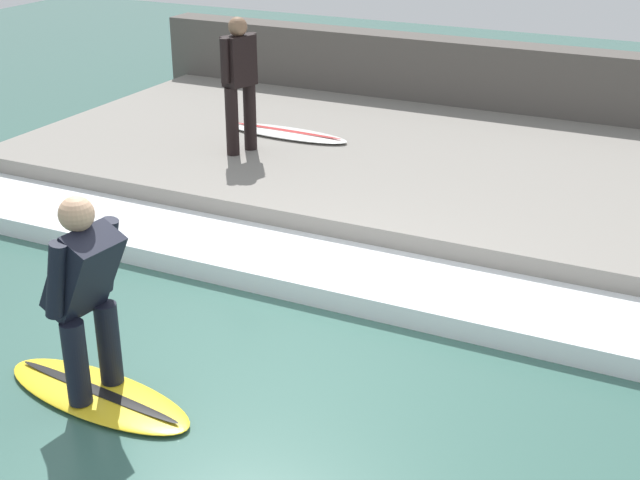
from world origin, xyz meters
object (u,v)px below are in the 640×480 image
(surfer_riding, at_px, (85,288))
(surfer_waiting_near, at_px, (240,78))
(surfboard_riding, at_px, (98,394))
(surfboard_waiting_near, at_px, (287,133))

(surfer_riding, bearing_deg, surfer_waiting_near, 17.77)
(surfboard_riding, distance_m, surfer_riding, 0.84)
(surfboard_waiting_near, bearing_deg, surfer_waiting_near, 168.12)
(surfboard_riding, bearing_deg, surfer_waiting_near, 17.77)
(surfboard_riding, bearing_deg, surfboard_waiting_near, 13.43)
(surfer_waiting_near, xyz_separation_m, surfboard_waiting_near, (0.79, -0.17, -0.83))
(surfer_riding, height_order, surfer_waiting_near, surfer_waiting_near)
(surfer_riding, distance_m, surfboard_waiting_near, 5.31)
(surfboard_waiting_near, bearing_deg, surfer_riding, -166.57)
(surfboard_riding, xyz_separation_m, surfer_waiting_near, (4.35, 1.39, 1.19))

